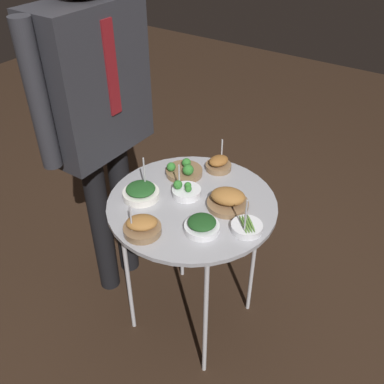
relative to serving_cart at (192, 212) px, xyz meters
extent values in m
plane|color=black|center=(0.00, 0.00, -0.70)|extent=(8.00, 8.00, 0.00)
cylinder|color=#939399|center=(0.00, 0.00, 0.04)|extent=(0.71, 0.71, 0.02)
cylinder|color=#B7B7BC|center=(0.21, -0.21, -0.33)|extent=(0.02, 0.02, 0.74)
cylinder|color=#B7B7BC|center=(-0.21, -0.21, -0.33)|extent=(0.02, 0.02, 0.74)
cylinder|color=#B7B7BC|center=(0.21, 0.21, -0.33)|extent=(0.02, 0.02, 0.74)
cylinder|color=#B7B7BC|center=(-0.21, 0.21, -0.33)|extent=(0.02, 0.02, 0.74)
cylinder|color=silver|center=(0.02, 0.04, 0.07)|extent=(0.12, 0.12, 0.03)
sphere|color=#2D7028|center=(0.03, 0.04, 0.10)|extent=(0.03, 0.03, 0.03)
sphere|color=#2D7028|center=(0.01, 0.08, 0.10)|extent=(0.04, 0.04, 0.04)
sphere|color=#2D7028|center=(0.02, 0.03, 0.10)|extent=(0.03, 0.03, 0.03)
cylinder|color=#ADADB2|center=(0.02, 0.08, 0.12)|extent=(0.01, 0.01, 0.14)
cylinder|color=silver|center=(-0.13, -0.13, 0.07)|extent=(0.14, 0.14, 0.03)
ellipsoid|color=#194219|center=(-0.13, -0.13, 0.09)|extent=(0.11, 0.11, 0.03)
cylinder|color=brown|center=(0.06, -0.14, 0.06)|extent=(0.17, 0.17, 0.02)
ellipsoid|color=#93602D|center=(0.06, -0.14, 0.10)|extent=(0.14, 0.17, 0.06)
cylinder|color=brown|center=(0.15, 0.14, 0.07)|extent=(0.17, 0.17, 0.02)
sphere|color=#2D7028|center=(0.17, 0.15, 0.10)|extent=(0.04, 0.04, 0.04)
sphere|color=#2D7028|center=(0.11, 0.19, 0.10)|extent=(0.04, 0.04, 0.04)
sphere|color=#2D7028|center=(0.13, 0.11, 0.10)|extent=(0.05, 0.05, 0.05)
cylinder|color=silver|center=(-0.09, 0.19, 0.07)|extent=(0.15, 0.15, 0.03)
ellipsoid|color=#1E4C1E|center=(-0.09, 0.19, 0.10)|extent=(0.12, 0.12, 0.03)
cylinder|color=#ADADB2|center=(-0.05, 0.20, 0.14)|extent=(0.01, 0.01, 0.17)
cylinder|color=brown|center=(-0.26, 0.05, 0.07)|extent=(0.14, 0.14, 0.03)
ellipsoid|color=#93602D|center=(-0.26, 0.05, 0.10)|extent=(0.14, 0.15, 0.04)
cylinder|color=#ADADB2|center=(-0.30, 0.07, 0.13)|extent=(0.01, 0.01, 0.14)
cylinder|color=silver|center=(-0.03, -0.27, 0.07)|extent=(0.12, 0.12, 0.03)
ellipsoid|color=#5B8938|center=(-0.02, -0.28, 0.09)|extent=(0.08, 0.08, 0.01)
ellipsoid|color=#5B8938|center=(-0.03, -0.27, 0.09)|extent=(0.08, 0.08, 0.01)
ellipsoid|color=#5B8938|center=(-0.03, -0.27, 0.09)|extent=(0.08, 0.08, 0.01)
ellipsoid|color=#5B8938|center=(-0.04, -0.26, 0.09)|extent=(0.08, 0.08, 0.01)
cylinder|color=#ADADB2|center=(-0.06, -0.28, 0.14)|extent=(0.01, 0.01, 0.17)
cylinder|color=brown|center=(0.27, 0.04, 0.07)|extent=(0.12, 0.12, 0.03)
ellipsoid|color=brown|center=(0.27, 0.04, 0.10)|extent=(0.11, 0.10, 0.04)
cylinder|color=#ADADB2|center=(0.30, 0.04, 0.12)|extent=(0.01, 0.01, 0.14)
cylinder|color=black|center=(-0.07, 0.51, -0.28)|extent=(0.11, 0.11, 0.84)
cylinder|color=black|center=(0.10, 0.51, -0.28)|extent=(0.11, 0.11, 0.84)
cube|color=#28282D|center=(0.01, 0.51, 0.45)|extent=(0.47, 0.23, 0.63)
cube|color=maroon|center=(0.01, 0.39, 0.53)|extent=(0.06, 0.01, 0.38)
cylinder|color=#28282D|center=(-0.26, 0.51, 0.48)|extent=(0.08, 0.08, 0.58)
cylinder|color=#28282D|center=(0.29, 0.51, 0.48)|extent=(0.08, 0.08, 0.58)
camera|label=1|loc=(-1.15, -0.79, 1.14)|focal=40.00mm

